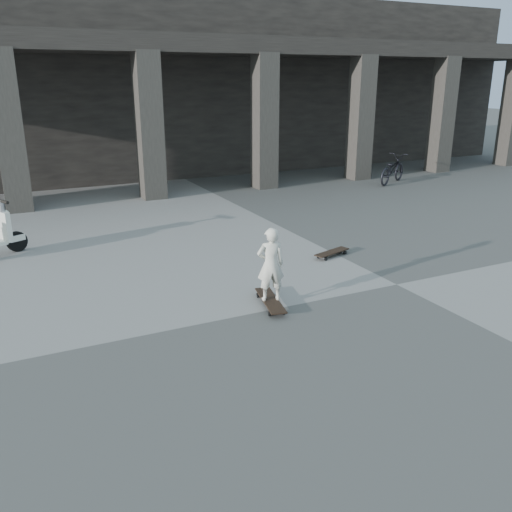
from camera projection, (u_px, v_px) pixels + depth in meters
name	position (u px, v px, depth m)	size (l,w,h in m)	color
ground	(397.00, 285.00, 9.09)	(90.00, 90.00, 0.00)	#494947
colonnade	(157.00, 85.00, 19.89)	(28.00, 8.82, 6.00)	black
longboard	(270.00, 301.00, 8.22)	(0.45, 1.05, 0.10)	black
skateboard_spare	(332.00, 253.00, 10.50)	(0.85, 0.43, 0.10)	black
child	(271.00, 264.00, 8.04)	(0.41, 0.27, 1.13)	beige
bicycle	(392.00, 169.00, 17.60)	(0.62, 1.77, 0.93)	black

